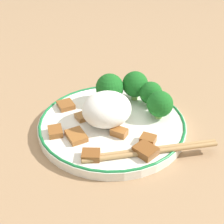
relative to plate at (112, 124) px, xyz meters
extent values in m
plane|color=#9E7A56|center=(0.00, 0.00, -0.01)|extent=(3.00, 3.00, 0.00)
cylinder|color=white|center=(0.00, 0.00, 0.00)|extent=(0.27, 0.27, 0.02)
torus|color=#197238|center=(0.00, 0.00, 0.01)|extent=(0.26, 0.26, 0.00)
ellipsoid|color=white|center=(-0.01, 0.00, 0.04)|extent=(0.09, 0.08, 0.06)
cylinder|color=#7FB756|center=(0.08, -0.03, 0.01)|extent=(0.01, 0.01, 0.01)
sphere|color=#19601E|center=(0.08, -0.03, 0.03)|extent=(0.05, 0.05, 0.05)
cylinder|color=#7FB756|center=(0.09, 0.01, 0.01)|extent=(0.01, 0.01, 0.01)
sphere|color=#19601E|center=(0.09, 0.01, 0.03)|extent=(0.04, 0.04, 0.04)
cylinder|color=#7FB756|center=(0.08, 0.04, 0.01)|extent=(0.01, 0.01, 0.01)
sphere|color=#19601E|center=(0.08, 0.04, 0.04)|extent=(0.05, 0.05, 0.05)
cylinder|color=#7FB756|center=(0.03, 0.06, 0.01)|extent=(0.01, 0.01, 0.01)
sphere|color=#19601E|center=(0.03, 0.06, 0.04)|extent=(0.05, 0.05, 0.05)
cube|color=#9E6633|center=(-0.04, 0.03, 0.01)|extent=(0.04, 0.02, 0.01)
cube|color=#995B28|center=(-0.01, -0.04, 0.01)|extent=(0.03, 0.03, 0.01)
cube|color=brown|center=(-0.05, 0.09, 0.01)|extent=(0.03, 0.03, 0.01)
cube|color=brown|center=(0.00, -0.10, 0.01)|extent=(0.04, 0.04, 0.01)
cube|color=#995B28|center=(-0.08, -0.01, 0.01)|extent=(0.03, 0.04, 0.01)
cube|color=brown|center=(0.02, -0.08, 0.01)|extent=(0.03, 0.03, 0.01)
cube|color=brown|center=(-0.08, -0.07, 0.01)|extent=(0.04, 0.03, 0.01)
cube|color=brown|center=(-0.10, 0.02, 0.01)|extent=(0.03, 0.03, 0.01)
cylinder|color=#AD8451|center=(0.01, -0.11, 0.01)|extent=(0.21, 0.08, 0.01)
cylinder|color=#AD8451|center=(0.01, -0.10, 0.01)|extent=(0.21, 0.08, 0.01)
camera|label=1|loc=(-0.23, -0.40, 0.33)|focal=50.00mm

